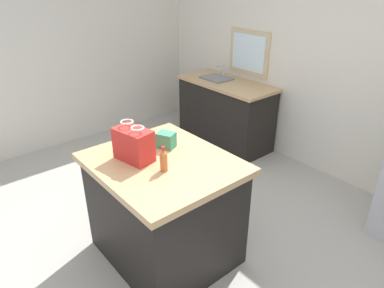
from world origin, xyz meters
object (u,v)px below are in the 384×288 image
Objects in this scene: kitchen_island at (165,209)px; shopping_bag at (134,144)px; bottle at (164,160)px; small_box at (166,140)px.

kitchen_island is 0.63m from shopping_bag.
bottle reaches higher than kitchen_island.
kitchen_island is at bearing 43.66° from shopping_bag.
bottle reaches higher than small_box.
shopping_bag reaches higher than kitchen_island.
small_box is 0.38m from bottle.
kitchen_island is 8.08× the size of small_box.
small_box is (-0.17, 0.16, 0.53)m from kitchen_island.
shopping_bag is at bearing -165.68° from bottle.
shopping_bag is 0.30m from bottle.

